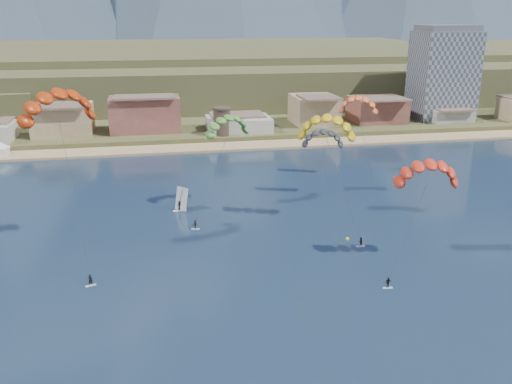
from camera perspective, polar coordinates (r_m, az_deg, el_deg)
The scene contains 15 objects.
ground at distance 68.66m, azimuth 5.23°, elevation -16.28°, with size 2400.00×2400.00×0.00m, color black.
beach at distance 165.66m, azimuth -4.83°, elevation 4.59°, with size 2200.00×12.00×0.90m.
land at distance 615.74m, azimuth -9.57°, elevation 14.22°, with size 2200.00×900.00×4.00m.
foothills at distance 290.90m, azimuth -3.16°, elevation 12.20°, with size 940.00×210.00×18.00m.
town at distance 180.48m, azimuth -18.30°, elevation 7.38°, with size 400.00×24.00×12.00m.
apartment_tower at distance 209.69m, azimuth 18.57°, elevation 11.44°, with size 20.00×16.00×32.00m.
watchtower at distance 172.71m, azimuth -3.51°, elevation 7.25°, with size 5.82×5.82×8.60m.
kitesurfer_red at distance 91.85m, azimuth -19.66°, elevation 8.81°, with size 13.56×18.62×29.48m.
kitesurfer_yellow at distance 103.09m, azimuth 7.27°, elevation 6.96°, with size 11.91×17.28×23.25m.
kitesurfer_orange at distance 89.72m, azimuth 17.15°, elevation 2.32°, with size 15.10×11.29×19.65m.
kitesurfer_green at distance 110.34m, azimuth -2.96°, elevation 7.04°, with size 13.83×14.87×21.68m.
distant_kite_dark at distance 119.71m, azimuth 6.86°, elevation 5.80°, with size 9.89×6.93×16.73m.
distant_kite_orange at distance 134.02m, azimuth 10.43°, elevation 9.04°, with size 10.35×7.61×21.31m.
windsurfer at distance 113.68m, azimuth -7.74°, elevation -1.17°, with size 2.79×3.06×4.83m.
buoy at distance 100.50m, azimuth 9.32°, elevation -4.75°, with size 0.62×0.62×0.62m.
Camera 1 is at (-16.51, -54.30, 38.64)m, focal length 39.15 mm.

